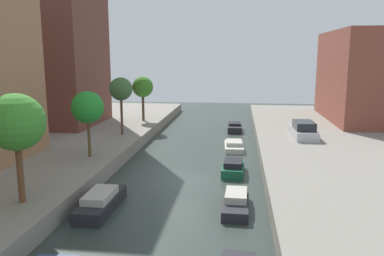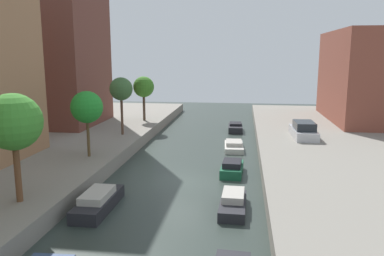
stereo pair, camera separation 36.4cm
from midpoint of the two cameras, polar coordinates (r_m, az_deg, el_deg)
ground_plane at (r=25.15m, az=-1.54°, el=-7.84°), size 84.00×84.00×0.00m
apartment_tower_far at (r=42.70m, az=-21.19°, el=15.93°), size 10.00×9.49×22.83m
low_block_right at (r=46.28m, az=25.34°, el=6.90°), size 10.00×14.59×9.52m
street_tree_1 at (r=19.88m, az=-24.88°, el=0.70°), size 2.69×2.69×5.26m
street_tree_2 at (r=27.54m, az=-15.43°, el=2.91°), size 2.21×2.21×4.57m
street_tree_3 at (r=34.62m, az=-10.69°, el=5.57°), size 2.02×2.02×5.08m
street_tree_4 at (r=42.06m, az=-7.49°, el=5.94°), size 2.23×2.23×4.74m
parked_car at (r=34.76m, az=15.71°, el=-0.34°), size 1.97×4.81×1.41m
moored_boat_left_2 at (r=21.19m, az=-13.70°, el=-10.49°), size 1.47×4.38×1.03m
moored_boat_right_2 at (r=20.77m, az=5.95°, el=-10.85°), size 1.40×3.53×0.91m
moored_boat_right_3 at (r=26.65m, az=5.67°, el=-5.86°), size 1.54×3.14×1.01m
moored_boat_right_4 at (r=33.48m, az=5.85°, el=-2.63°), size 1.74×3.64×0.76m
moored_boat_right_5 at (r=41.45m, az=6.01°, el=0.05°), size 1.56×3.16×0.90m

